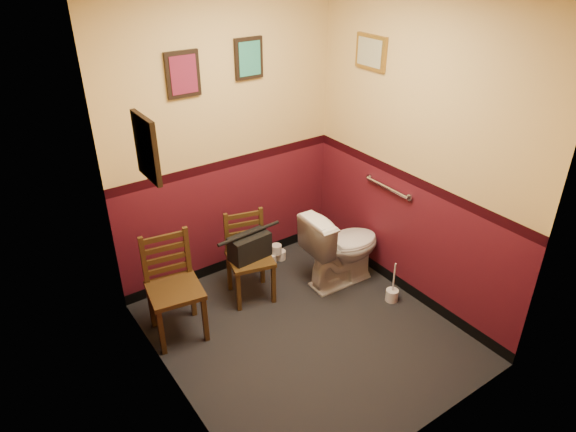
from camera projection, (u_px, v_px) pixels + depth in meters
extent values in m
cube|color=black|center=(305.00, 333.00, 4.26)|extent=(2.20, 2.40, 0.00)
cube|color=#51121D|center=(226.00, 138.00, 4.47)|extent=(2.20, 0.00, 2.70)
cube|color=#51121D|center=(443.00, 266.00, 2.75)|extent=(2.20, 0.00, 2.70)
cube|color=#51121D|center=(161.00, 232.00, 3.06)|extent=(0.00, 2.40, 2.70)
cube|color=#51121D|center=(417.00, 153.00, 4.16)|extent=(0.00, 2.40, 2.70)
cylinder|color=silver|center=(387.00, 188.00, 4.51)|extent=(0.03, 0.50, 0.03)
cylinder|color=silver|center=(410.00, 197.00, 4.34)|extent=(0.02, 0.06, 0.06)
cylinder|color=silver|center=(369.00, 177.00, 4.70)|extent=(0.02, 0.06, 0.06)
cube|color=black|center=(183.00, 74.00, 3.99)|extent=(0.28, 0.03, 0.36)
cube|color=maroon|center=(184.00, 75.00, 3.98)|extent=(0.22, 0.01, 0.30)
cube|color=black|center=(249.00, 58.00, 4.27)|extent=(0.26, 0.03, 0.34)
cube|color=teal|center=(250.00, 59.00, 4.26)|extent=(0.20, 0.01, 0.28)
cube|color=black|center=(146.00, 148.00, 2.90)|extent=(0.03, 0.30, 0.38)
cube|color=#A4A581|center=(149.00, 147.00, 2.91)|extent=(0.01, 0.24, 0.31)
cube|color=olive|center=(371.00, 52.00, 4.24)|extent=(0.03, 0.34, 0.28)
cube|color=#A4A581|center=(370.00, 52.00, 4.23)|extent=(0.01, 0.28, 0.22)
imported|color=white|center=(342.00, 247.00, 4.74)|extent=(0.77, 0.46, 0.74)
cylinder|color=silver|center=(392.00, 295.00, 4.62)|extent=(0.11, 0.11, 0.11)
cylinder|color=silver|center=(394.00, 278.00, 4.53)|extent=(0.01, 0.01, 0.32)
cube|color=#402B13|center=(175.00, 290.00, 4.05)|extent=(0.47, 0.47, 0.04)
cube|color=#402B13|center=(161.00, 332.00, 3.96)|extent=(0.04, 0.04, 0.44)
cube|color=#402B13|center=(151.00, 306.00, 4.23)|extent=(0.04, 0.04, 0.44)
cube|color=#402B13|center=(205.00, 319.00, 4.09)|extent=(0.04, 0.04, 0.44)
cube|color=#402B13|center=(192.00, 294.00, 4.36)|extent=(0.04, 0.04, 0.44)
cube|color=#402B13|center=(144.00, 261.00, 4.02)|extent=(0.04, 0.04, 0.44)
cube|color=#402B13|center=(187.00, 251.00, 4.16)|extent=(0.04, 0.04, 0.44)
cube|color=#402B13|center=(168.00, 268.00, 4.15)|extent=(0.33, 0.08, 0.04)
cube|color=#402B13|center=(166.00, 258.00, 4.10)|extent=(0.33, 0.08, 0.04)
cube|color=#402B13|center=(165.00, 248.00, 4.05)|extent=(0.33, 0.08, 0.04)
cube|color=#402B13|center=(163.00, 238.00, 4.01)|extent=(0.33, 0.08, 0.04)
cube|color=#402B13|center=(250.00, 259.00, 4.51)|extent=(0.45, 0.45, 0.04)
cube|color=#402B13|center=(239.00, 291.00, 4.43)|extent=(0.04, 0.04, 0.40)
cube|color=#402B13|center=(229.00, 271.00, 4.69)|extent=(0.04, 0.04, 0.40)
cube|color=#402B13|center=(273.00, 284.00, 4.53)|extent=(0.04, 0.04, 0.40)
cube|color=#402B13|center=(262.00, 265.00, 4.79)|extent=(0.04, 0.04, 0.40)
cube|color=#402B13|center=(227.00, 234.00, 4.50)|extent=(0.04, 0.04, 0.40)
cube|color=#402B13|center=(261.00, 227.00, 4.60)|extent=(0.04, 0.04, 0.40)
cube|color=#402B13|center=(245.00, 241.00, 4.61)|extent=(0.30, 0.10, 0.04)
cube|color=#402B13|center=(244.00, 233.00, 4.56)|extent=(0.30, 0.10, 0.04)
cube|color=#402B13|center=(244.00, 224.00, 4.52)|extent=(0.30, 0.10, 0.04)
cube|color=#402B13|center=(243.00, 215.00, 4.48)|extent=(0.30, 0.10, 0.04)
cube|color=black|center=(250.00, 247.00, 4.45)|extent=(0.37, 0.20, 0.22)
cylinder|color=black|center=(249.00, 233.00, 4.39)|extent=(0.31, 0.05, 0.03)
cylinder|color=silver|center=(271.00, 258.00, 5.15)|extent=(0.10, 0.10, 0.09)
cylinder|color=silver|center=(281.00, 255.00, 5.21)|extent=(0.10, 0.10, 0.09)
cylinder|color=silver|center=(276.00, 249.00, 5.13)|extent=(0.10, 0.10, 0.09)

